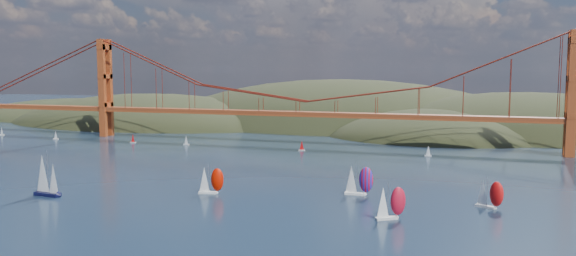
{
  "coord_description": "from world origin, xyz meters",
  "views": [
    {
      "loc": [
        79.83,
        -90.87,
        38.05
      ],
      "look_at": [
        19.66,
        90.0,
        18.11
      ],
      "focal_mm": 35.0,
      "sensor_mm": 36.0,
      "label": 1
    }
  ],
  "objects_px": {
    "sloop_navy": "(46,176)",
    "racer_0": "(210,180)",
    "racer_2": "(489,193)",
    "racer_rwb": "(358,180)",
    "racer_1": "(390,202)"
  },
  "relations": [
    {
      "from": "sloop_navy",
      "to": "racer_0",
      "type": "bearing_deg",
      "value": 26.9
    },
    {
      "from": "racer_0",
      "to": "racer_2",
      "type": "bearing_deg",
      "value": -4.64
    },
    {
      "from": "sloop_navy",
      "to": "racer_rwb",
      "type": "distance_m",
      "value": 94.42
    },
    {
      "from": "racer_1",
      "to": "sloop_navy",
      "type": "bearing_deg",
      "value": 148.78
    },
    {
      "from": "racer_1",
      "to": "racer_rwb",
      "type": "relative_size",
      "value": 0.94
    },
    {
      "from": "sloop_navy",
      "to": "racer_1",
      "type": "distance_m",
      "value": 102.63
    },
    {
      "from": "racer_rwb",
      "to": "racer_0",
      "type": "bearing_deg",
      "value": -165.16
    },
    {
      "from": "sloop_navy",
      "to": "racer_0",
      "type": "height_order",
      "value": "sloop_navy"
    },
    {
      "from": "sloop_navy",
      "to": "racer_rwb",
      "type": "height_order",
      "value": "sloop_navy"
    },
    {
      "from": "racer_rwb",
      "to": "sloop_navy",
      "type": "bearing_deg",
      "value": -162.11
    },
    {
      "from": "sloop_navy",
      "to": "racer_1",
      "type": "height_order",
      "value": "sloop_navy"
    },
    {
      "from": "sloop_navy",
      "to": "racer_2",
      "type": "relative_size",
      "value": 1.58
    },
    {
      "from": "sloop_navy",
      "to": "racer_1",
      "type": "bearing_deg",
      "value": 8.45
    },
    {
      "from": "sloop_navy",
      "to": "racer_2",
      "type": "distance_m",
      "value": 129.27
    },
    {
      "from": "racer_rwb",
      "to": "racer_1",
      "type": "bearing_deg",
      "value": -63.1
    }
  ]
}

